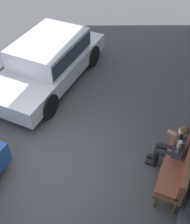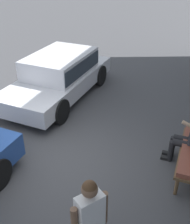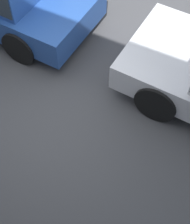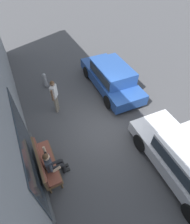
{
  "view_description": "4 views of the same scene",
  "coord_description": "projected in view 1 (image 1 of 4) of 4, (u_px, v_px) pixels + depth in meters",
  "views": [
    {
      "loc": [
        3.06,
        2.6,
        5.32
      ],
      "look_at": [
        -0.93,
        0.93,
        1.25
      ],
      "focal_mm": 45.0,
      "sensor_mm": 36.0,
      "label": 1
    },
    {
      "loc": [
        4.16,
        2.6,
        4.11
      ],
      "look_at": [
        -0.76,
        0.66,
        1.04
      ],
      "focal_mm": 45.0,
      "sensor_mm": 36.0,
      "label": 2
    },
    {
      "loc": [
        -2.16,
        2.6,
        4.71
      ],
      "look_at": [
        -1.02,
        0.42,
        1.11
      ],
      "focal_mm": 55.0,
      "sensor_mm": 36.0,
      "label": 3
    },
    {
      "loc": [
        -4.21,
        2.6,
        6.05
      ],
      "look_at": [
        -0.06,
        0.58,
        1.24
      ],
      "focal_mm": 28.0,
      "sensor_mm": 36.0,
      "label": 4
    }
  ],
  "objects": [
    {
      "name": "bench",
      "position": [
        181.0,
        162.0,
        5.81
      ],
      "size": [
        1.82,
        0.55,
        1.01
      ],
      "color": "brown",
      "rests_on": "ground_plane"
    },
    {
      "name": "parked_car_near",
      "position": [
        49.0,
        59.0,
        8.34
      ],
      "size": [
        4.44,
        2.02,
        1.36
      ],
      "color": "silver",
      "rests_on": "ground_plane"
    },
    {
      "name": "person_on_phone",
      "position": [
        174.0,
        146.0,
        5.95
      ],
      "size": [
        0.73,
        0.74,
        1.35
      ],
      "color": "black",
      "rests_on": "ground_plane"
    },
    {
      "name": "ground_plane",
      "position": [
        42.0,
        166.0,
        6.44
      ],
      "size": [
        60.0,
        60.0,
        0.0
      ],
      "primitive_type": "plane",
      "color": "#424244"
    }
  ]
}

